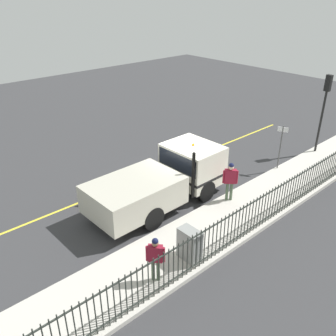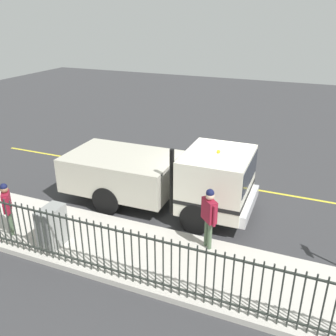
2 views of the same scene
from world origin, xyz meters
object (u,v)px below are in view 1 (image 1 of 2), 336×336
(traffic_light_near, at_px, (325,99))
(pedestrian_distant, at_px, (155,255))
(utility_cabinet, at_px, (190,244))
(traffic_cone, at_px, (87,197))
(street_sign, at_px, (281,142))
(work_truck, at_px, (168,176))
(worker_standing, at_px, (230,178))

(traffic_light_near, bearing_deg, pedestrian_distant, 102.43)
(utility_cabinet, xyz_separation_m, traffic_cone, (-5.53, -0.70, -0.37))
(pedestrian_distant, distance_m, traffic_cone, 5.66)
(street_sign, bearing_deg, traffic_light_near, 86.47)
(traffic_light_near, bearing_deg, work_truck, 84.62)
(work_truck, height_order, traffic_light_near, traffic_light_near)
(worker_standing, xyz_separation_m, pedestrian_distant, (1.56, -5.47, -0.10))
(utility_cabinet, bearing_deg, traffic_light_near, 98.02)
(work_truck, relative_size, worker_standing, 3.63)
(utility_cabinet, distance_m, traffic_cone, 5.59)
(work_truck, relative_size, traffic_cone, 8.81)
(traffic_cone, distance_m, street_sign, 9.72)
(pedestrian_distant, bearing_deg, traffic_light_near, -124.44)
(pedestrian_distant, height_order, traffic_light_near, traffic_light_near)
(worker_standing, xyz_separation_m, traffic_light_near, (-0.09, 7.70, 1.93))
(pedestrian_distant, bearing_deg, work_truck, -87.83)
(work_truck, relative_size, traffic_light_near, 1.50)
(traffic_light_near, height_order, utility_cabinet, traffic_light_near)
(pedestrian_distant, xyz_separation_m, utility_cabinet, (-0.01, 1.51, -0.41))
(traffic_light_near, xyz_separation_m, utility_cabinet, (1.64, -11.66, -2.44))
(worker_standing, bearing_deg, pedestrian_distant, 60.89)
(street_sign, bearing_deg, work_truck, -104.53)
(worker_standing, bearing_deg, work_truck, -0.36)
(worker_standing, height_order, traffic_cone, worker_standing)
(work_truck, distance_m, traffic_light_near, 9.93)
(traffic_light_near, xyz_separation_m, traffic_cone, (-3.89, -12.36, -2.81))
(work_truck, xyz_separation_m, traffic_cone, (-2.09, -2.80, -0.85))
(utility_cabinet, bearing_deg, pedestrian_distant, -89.53)
(traffic_light_near, relative_size, traffic_cone, 5.86)
(worker_standing, distance_m, pedestrian_distant, 5.69)
(worker_standing, bearing_deg, traffic_light_near, -134.34)
(worker_standing, height_order, street_sign, street_sign)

